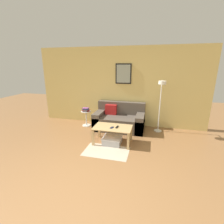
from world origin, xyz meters
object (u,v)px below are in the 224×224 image
Objects in this scene: side_table at (86,117)px; book_stack at (86,110)px; coffee_table at (113,130)px; remote_control at (117,127)px; cell_phone at (112,128)px; storage_bin at (112,140)px; couch at (119,120)px; floor_lamp at (161,97)px.

side_table is 0.26m from book_stack.
coffee_table is 0.15m from remote_control.
coffee_table is at bearing 96.54° from cell_phone.
side_table reaches higher than storage_bin.
storage_bin is at bearing -41.97° from book_stack.
couch is 3.06× the size of side_table.
couch reaches higher than cell_phone.
remote_control is (1.28, -1.02, 0.15)m from side_table.
remote_control is at bearing 36.27° from cell_phone.
couch is at bearing 91.98° from coffee_table.
floor_lamp reaches higher than remote_control.
couch reaches higher than storage_bin.
remote_control is at bearing 21.51° from storage_bin.
cell_phone is (-1.18, -1.01, -0.66)m from floor_lamp.
couch is 0.99× the size of floor_lamp.
floor_lamp is 2.41m from book_stack.
storage_bin is 1.92× the size of book_stack.
coffee_table is 1.93× the size of side_table.
floor_lamp is 6.29× the size of book_stack.
floor_lamp is 1.57m from remote_control.
couch reaches higher than side_table.
book_stack is (-1.16, 1.00, 0.20)m from coffee_table.
floor_lamp is at bearing -1.53° from side_table.
remote_control is at bearing -138.00° from floor_lamp.
remote_control reaches higher than coffee_table.
couch is at bearing 1.36° from book_stack.
couch is 6.22× the size of book_stack.
book_stack is (0.00, -0.01, 0.26)m from side_table.
storage_bin is 0.31× the size of floor_lamp.
coffee_table is 1.55m from side_table.
floor_lamp reaches higher than couch.
coffee_table is at bearing -174.75° from remote_control.
storage_bin is 1.59m from side_table.
coffee_table reaches higher than storage_bin.
floor_lamp is (1.18, 1.00, 1.02)m from storage_bin.
side_table is at bearing 137.75° from storage_bin.
floor_lamp is at bearing 51.94° from cell_phone.
storage_bin is at bearing -139.60° from floor_lamp.
cell_phone is (1.16, -1.07, 0.15)m from side_table.
couch is 11.08× the size of cell_phone.
side_table is at bearing 178.47° from floor_lamp.
cell_phone is (1.16, -1.06, -0.11)m from book_stack.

